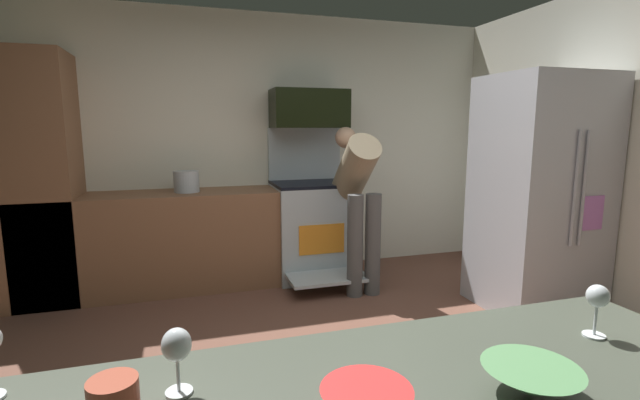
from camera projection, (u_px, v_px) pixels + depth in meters
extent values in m
cube|color=brown|center=(326.00, 390.00, 2.57)|extent=(5.20, 4.80, 0.02)
cube|color=silver|center=(257.00, 146.00, 4.57)|extent=(5.20, 0.12, 2.60)
cube|color=brown|center=(168.00, 241.00, 4.11)|extent=(2.40, 0.60, 0.90)
cube|color=brown|center=(38.00, 180.00, 3.73)|extent=(0.60, 0.60, 2.10)
cube|color=#B2C0C7|center=(312.00, 231.00, 4.48)|extent=(0.76, 0.64, 0.92)
cube|color=black|center=(312.00, 184.00, 4.41)|extent=(0.76, 0.64, 0.03)
cube|color=#B2C0C7|center=(304.00, 154.00, 4.64)|extent=(0.76, 0.06, 0.53)
cube|color=orange|center=(322.00, 239.00, 4.18)|extent=(0.44, 0.01, 0.28)
cube|color=#B2C0C7|center=(328.00, 277.00, 4.05)|extent=(0.72, 0.39, 0.03)
cube|color=black|center=(309.00, 109.00, 4.39)|extent=(0.74, 0.38, 0.37)
cube|color=#B2B5BE|center=(539.00, 194.00, 3.63)|extent=(0.87, 0.75, 1.89)
cylinder|color=#B2B5BE|center=(575.00, 189.00, 3.24)|extent=(0.02, 0.02, 0.85)
cylinder|color=#B2B5BE|center=(584.00, 189.00, 3.26)|extent=(0.02, 0.02, 0.85)
cube|color=#C174CC|center=(593.00, 213.00, 3.34)|extent=(0.20, 0.01, 0.26)
cylinder|color=#515151|center=(355.00, 246.00, 3.92)|extent=(0.14, 0.14, 0.91)
cylinder|color=#515151|center=(373.00, 244.00, 3.97)|extent=(0.14, 0.14, 0.91)
cylinder|color=gray|center=(356.00, 168.00, 4.05)|extent=(0.30, 0.65, 0.64)
sphere|color=tan|center=(346.00, 138.00, 4.26)|extent=(0.20, 0.20, 0.20)
cone|color=#598F59|center=(531.00, 382.00, 0.98)|extent=(0.21, 0.21, 0.07)
cone|color=red|center=(366.00, 400.00, 0.92)|extent=(0.19, 0.19, 0.05)
cylinder|color=silver|center=(594.00, 335.00, 1.26)|extent=(0.06, 0.06, 0.01)
cylinder|color=silver|center=(595.00, 321.00, 1.25)|extent=(0.01, 0.01, 0.08)
ellipsoid|color=silver|center=(598.00, 296.00, 1.24)|extent=(0.06, 0.06, 0.06)
cylinder|color=silver|center=(179.00, 392.00, 0.99)|extent=(0.06, 0.06, 0.01)
cylinder|color=silver|center=(178.00, 376.00, 0.98)|extent=(0.01, 0.01, 0.07)
ellipsoid|color=silver|center=(177.00, 345.00, 0.97)|extent=(0.07, 0.07, 0.07)
cylinder|color=#B2BBC4|center=(186.00, 182.00, 4.08)|extent=(0.23, 0.23, 0.19)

